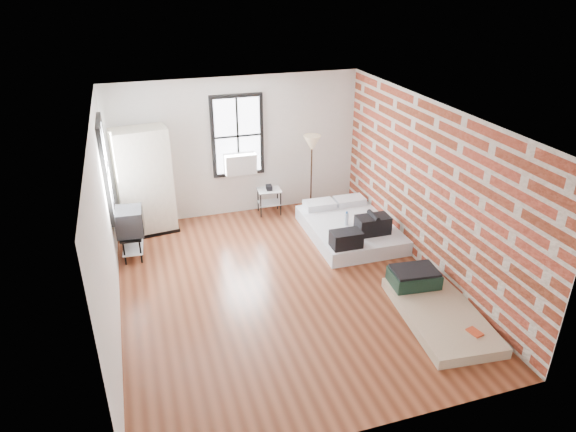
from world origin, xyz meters
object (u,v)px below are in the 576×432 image
object	(u,v)px
wardrobe	(144,182)
tv_stand	(130,223)
mattress_main	(350,228)
side_table	(269,195)
mattress_bare	(434,305)
floor_lamp	(312,147)

from	to	relation	value
wardrobe	tv_stand	size ratio (longest dim) A/B	2.25
tv_stand	mattress_main	bearing A→B (deg)	-3.06
wardrobe	side_table	bearing A→B (deg)	-5.47
tv_stand	wardrobe	bearing A→B (deg)	73.64
mattress_main	tv_stand	distance (m)	4.01
side_table	tv_stand	distance (m)	2.95
mattress_bare	wardrobe	size ratio (longest dim) A/B	1.01
mattress_main	wardrobe	world-z (taller)	wardrobe
floor_lamp	tv_stand	world-z (taller)	floor_lamp
mattress_main	wardrobe	size ratio (longest dim) A/B	1.02
floor_lamp	tv_stand	size ratio (longest dim) A/B	1.77
mattress_main	mattress_bare	xyz separation A→B (m)	(0.20, -2.59, -0.06)
side_table	floor_lamp	xyz separation A→B (m)	(0.89, -0.07, 0.96)
wardrobe	side_table	size ratio (longest dim) A/B	3.29
mattress_main	side_table	bearing A→B (deg)	129.86
wardrobe	tv_stand	xyz separation A→B (m)	(-0.34, -0.92, -0.37)
mattress_main	tv_stand	size ratio (longest dim) A/B	2.31
mattress_bare	tv_stand	size ratio (longest dim) A/B	2.26
mattress_main	side_table	world-z (taller)	mattress_main
mattress_bare	mattress_main	bearing A→B (deg)	100.08
floor_lamp	mattress_main	bearing A→B (deg)	-77.97
side_table	wardrobe	bearing A→B (deg)	-178.35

